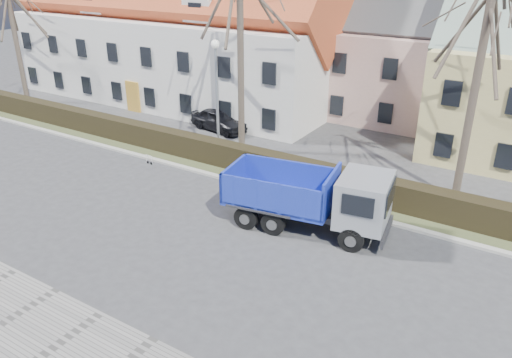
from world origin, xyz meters
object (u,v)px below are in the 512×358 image
Objects in this scene: streetlight at (217,100)px; cart_frame at (147,158)px; dump_truck at (301,196)px; parked_car_a at (219,120)px.

cart_frame is at bearing -133.55° from streetlight.
dump_truck is 1.08× the size of streetlight.
dump_truck is 13.25m from parked_car_a.
dump_truck is 11.14× the size of cart_frame.
dump_truck is at bearing -119.45° from parked_car_a.
cart_frame is at bearing -170.77° from parked_car_a.
dump_truck is 10.51m from cart_frame.
streetlight is 5.01m from cart_frame.
parked_car_a reaches higher than cart_frame.
parked_car_a is at bearing 125.38° from streetlight.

